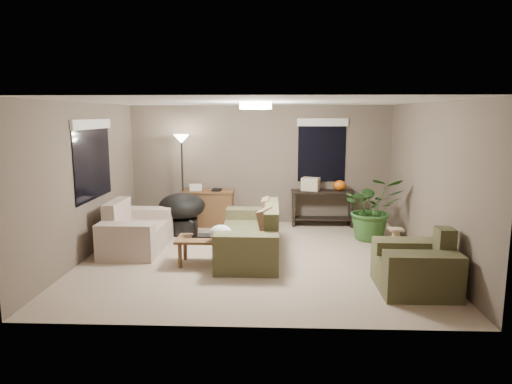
{
  "coord_description": "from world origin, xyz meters",
  "views": [
    {
      "loc": [
        0.29,
        -7.18,
        2.3
      ],
      "look_at": [
        0.0,
        0.2,
        1.05
      ],
      "focal_mm": 32.0,
      "sensor_mm": 36.0,
      "label": 1
    }
  ],
  "objects_px": {
    "desk": "(208,208)",
    "console_table": "(322,205)",
    "loveseat": "(135,232)",
    "main_sofa": "(252,238)",
    "coffee_table": "(209,242)",
    "floor_lamp": "(182,150)",
    "houseplant": "(372,215)",
    "papasan_chair": "(182,210)",
    "cat_scratching_post": "(395,246)",
    "armchair": "(416,268)"
  },
  "relations": [
    {
      "from": "desk",
      "to": "console_table",
      "type": "height_order",
      "value": "same"
    },
    {
      "from": "loveseat",
      "to": "console_table",
      "type": "bearing_deg",
      "value": 28.36
    },
    {
      "from": "main_sofa",
      "to": "coffee_table",
      "type": "relative_size",
      "value": 2.2
    },
    {
      "from": "floor_lamp",
      "to": "houseplant",
      "type": "relative_size",
      "value": 1.6
    },
    {
      "from": "loveseat",
      "to": "papasan_chair",
      "type": "relative_size",
      "value": 1.54
    },
    {
      "from": "console_table",
      "to": "cat_scratching_post",
      "type": "bearing_deg",
      "value": -66.56
    },
    {
      "from": "floor_lamp",
      "to": "cat_scratching_post",
      "type": "height_order",
      "value": "floor_lamp"
    },
    {
      "from": "loveseat",
      "to": "papasan_chair",
      "type": "distance_m",
      "value": 1.24
    },
    {
      "from": "armchair",
      "to": "console_table",
      "type": "relative_size",
      "value": 0.77
    },
    {
      "from": "main_sofa",
      "to": "papasan_chair",
      "type": "distance_m",
      "value": 1.96
    },
    {
      "from": "console_table",
      "to": "loveseat",
      "type": "bearing_deg",
      "value": -151.64
    },
    {
      "from": "desk",
      "to": "papasan_chair",
      "type": "xyz_separation_m",
      "value": [
        -0.41,
        -0.69,
        0.09
      ]
    },
    {
      "from": "console_table",
      "to": "papasan_chair",
      "type": "bearing_deg",
      "value": -164.64
    },
    {
      "from": "desk",
      "to": "loveseat",
      "type": "bearing_deg",
      "value": -119.96
    },
    {
      "from": "coffee_table",
      "to": "console_table",
      "type": "distance_m",
      "value": 3.29
    },
    {
      "from": "main_sofa",
      "to": "cat_scratching_post",
      "type": "bearing_deg",
      "value": -2.65
    },
    {
      "from": "loveseat",
      "to": "coffee_table",
      "type": "xyz_separation_m",
      "value": [
        1.39,
        -0.75,
        0.06
      ]
    },
    {
      "from": "main_sofa",
      "to": "cat_scratching_post",
      "type": "distance_m",
      "value": 2.33
    },
    {
      "from": "main_sofa",
      "to": "cat_scratching_post",
      "type": "xyz_separation_m",
      "value": [
        2.32,
        -0.11,
        -0.08
      ]
    },
    {
      "from": "papasan_chair",
      "to": "floor_lamp",
      "type": "bearing_deg",
      "value": 99.05
    },
    {
      "from": "desk",
      "to": "console_table",
      "type": "relative_size",
      "value": 0.85
    },
    {
      "from": "loveseat",
      "to": "armchair",
      "type": "xyz_separation_m",
      "value": [
        4.28,
        -1.72,
        0.0
      ]
    },
    {
      "from": "floor_lamp",
      "to": "cat_scratching_post",
      "type": "xyz_separation_m",
      "value": [
        3.85,
        -2.01,
        -1.38
      ]
    },
    {
      "from": "armchair",
      "to": "coffee_table",
      "type": "height_order",
      "value": "armchair"
    },
    {
      "from": "loveseat",
      "to": "cat_scratching_post",
      "type": "relative_size",
      "value": 3.2
    },
    {
      "from": "coffee_table",
      "to": "cat_scratching_post",
      "type": "xyz_separation_m",
      "value": [
        2.97,
        0.39,
        -0.14
      ]
    },
    {
      "from": "main_sofa",
      "to": "loveseat",
      "type": "bearing_deg",
      "value": 172.81
    },
    {
      "from": "armchair",
      "to": "desk",
      "type": "height_order",
      "value": "armchair"
    },
    {
      "from": "armchair",
      "to": "papasan_chair",
      "type": "distance_m",
      "value": 4.62
    },
    {
      "from": "main_sofa",
      "to": "houseplant",
      "type": "distance_m",
      "value": 2.43
    },
    {
      "from": "papasan_chair",
      "to": "houseplant",
      "type": "bearing_deg",
      "value": -4.43
    },
    {
      "from": "desk",
      "to": "console_table",
      "type": "xyz_separation_m",
      "value": [
        2.4,
        0.08,
        0.06
      ]
    },
    {
      "from": "main_sofa",
      "to": "houseplant",
      "type": "relative_size",
      "value": 1.84
    },
    {
      "from": "coffee_table",
      "to": "papasan_chair",
      "type": "relative_size",
      "value": 0.96
    },
    {
      "from": "armchair",
      "to": "cat_scratching_post",
      "type": "xyz_separation_m",
      "value": [
        0.08,
        1.35,
        -0.08
      ]
    },
    {
      "from": "coffee_table",
      "to": "floor_lamp",
      "type": "xyz_separation_m",
      "value": [
        -0.88,
        2.4,
        1.24
      ]
    },
    {
      "from": "desk",
      "to": "main_sofa",
      "type": "bearing_deg",
      "value": -62.91
    },
    {
      "from": "loveseat",
      "to": "houseplant",
      "type": "bearing_deg",
      "value": 10.59
    },
    {
      "from": "armchair",
      "to": "floor_lamp",
      "type": "distance_m",
      "value": 5.21
    },
    {
      "from": "coffee_table",
      "to": "console_table",
      "type": "xyz_separation_m",
      "value": [
        2.01,
        2.59,
        0.08
      ]
    },
    {
      "from": "loveseat",
      "to": "papasan_chair",
      "type": "xyz_separation_m",
      "value": [
        0.61,
        1.07,
        0.17
      ]
    },
    {
      "from": "loveseat",
      "to": "armchair",
      "type": "distance_m",
      "value": 4.62
    },
    {
      "from": "coffee_table",
      "to": "papasan_chair",
      "type": "height_order",
      "value": "papasan_chair"
    },
    {
      "from": "houseplant",
      "to": "main_sofa",
      "type": "bearing_deg",
      "value": -154.39
    },
    {
      "from": "coffee_table",
      "to": "cat_scratching_post",
      "type": "height_order",
      "value": "cat_scratching_post"
    },
    {
      "from": "main_sofa",
      "to": "armchair",
      "type": "bearing_deg",
      "value": -33.09
    },
    {
      "from": "main_sofa",
      "to": "coffee_table",
      "type": "distance_m",
      "value": 0.82
    },
    {
      "from": "coffee_table",
      "to": "papasan_chair",
      "type": "distance_m",
      "value": 1.99
    },
    {
      "from": "houseplant",
      "to": "armchair",
      "type": "bearing_deg",
      "value": -88.71
    },
    {
      "from": "coffee_table",
      "to": "desk",
      "type": "distance_m",
      "value": 2.54
    }
  ]
}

